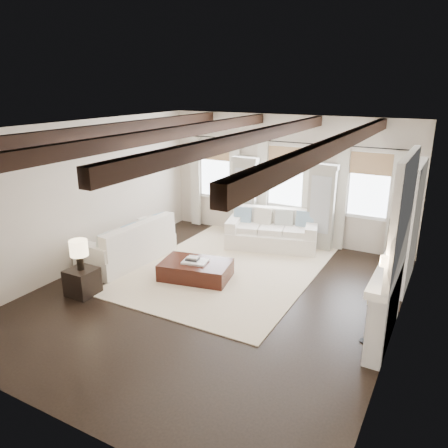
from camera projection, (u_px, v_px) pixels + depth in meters
The scene contains 15 objects.
ground at pixel (214, 296), 8.47m from camera, with size 7.50×7.50×0.00m, color black.
room_shell at pixel (271, 196), 8.29m from camera, with size 6.54×7.54×3.22m.
area_rug at pixel (229, 268), 9.70m from camera, with size 3.65×4.95×0.02m, color beige.
sofa_back at pixel (272, 232), 10.89m from camera, with size 2.37×1.51×0.94m.
sofa_left at pixel (130, 245), 9.95m from camera, with size 1.17×2.34×0.98m.
ottoman at pixel (196, 270), 9.15m from camera, with size 1.42×0.89×0.37m, color black.
tray at pixel (195, 261), 9.07m from camera, with size 0.50×0.38×0.04m, color white.
book_lower at pixel (192, 259), 9.09m from camera, with size 0.26×0.20×0.04m, color #262628.
book_upper at pixel (193, 257), 9.08m from camera, with size 0.22×0.17×0.03m, color beige.
side_table_front at pixel (82, 282), 8.45m from camera, with size 0.53×0.53×0.53m, color black.
lamp_front at pixel (79, 250), 8.24m from camera, with size 0.34×0.34×0.59m.
side_table_back at pixel (239, 225), 11.77m from camera, with size 0.35×0.35×0.53m, color black.
lamp_back at pixel (239, 203), 11.57m from camera, with size 0.32×0.32×0.55m.
candlestick_near at pixel (366, 324), 6.87m from camera, with size 0.15×0.15×0.76m.
candlestick_far at pixel (372, 313), 7.24m from camera, with size 0.15×0.15×0.73m.
Camera 1 is at (3.83, -6.59, 3.94)m, focal length 35.00 mm.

